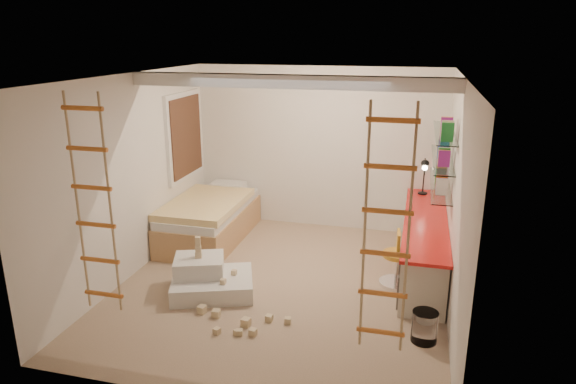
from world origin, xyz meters
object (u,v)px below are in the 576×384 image
(play_platform, at_px, (209,279))
(desk, at_px, (424,243))
(bed, at_px, (210,219))
(swivel_chair, at_px, (397,266))

(play_platform, bearing_deg, desk, 26.27)
(bed, xyz_separation_m, play_platform, (0.65, -1.62, -0.16))
(bed, bearing_deg, play_platform, -68.15)
(bed, distance_m, swivel_chair, 3.00)
(bed, height_order, swivel_chair, swivel_chair)
(swivel_chair, xyz_separation_m, play_platform, (-2.23, -0.77, -0.09))
(bed, bearing_deg, desk, -6.49)
(desk, relative_size, swivel_chair, 3.92)
(bed, height_order, play_platform, bed)
(desk, xyz_separation_m, swivel_chair, (-0.32, -0.49, -0.14))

